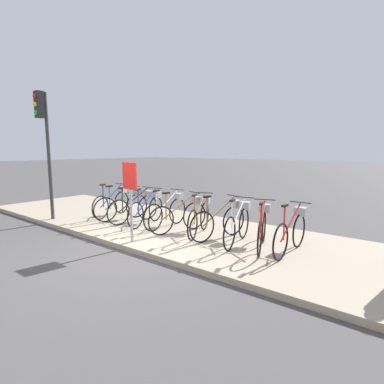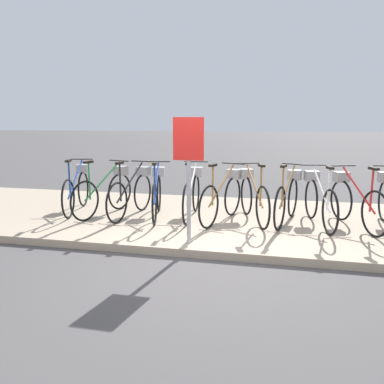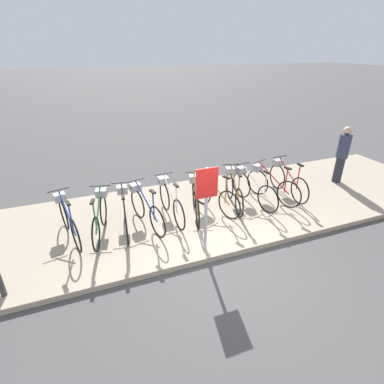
% 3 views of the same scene
% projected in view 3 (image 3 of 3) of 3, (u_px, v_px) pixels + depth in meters
% --- Properties ---
extents(ground_plane, '(120.00, 120.00, 0.00)m').
position_uv_depth(ground_plane, '(223.00, 259.00, 6.15)').
color(ground_plane, '#423F3F').
extents(sidewalk, '(15.36, 3.74, 0.12)m').
position_uv_depth(sidewalk, '(191.00, 214.00, 7.69)').
color(sidewalk, gray).
rests_on(sidewalk, ground_plane).
extents(parked_bicycle_0, '(0.56, 1.71, 1.07)m').
position_uv_depth(parked_bicycle_0, '(68.00, 219.00, 6.47)').
color(parked_bicycle_0, black).
rests_on(parked_bicycle_0, sidewalk).
extents(parked_bicycle_1, '(0.58, 1.70, 1.07)m').
position_uv_depth(parked_bicycle_1, '(100.00, 216.00, 6.59)').
color(parked_bicycle_1, black).
rests_on(parked_bicycle_1, sidewalk).
extents(parked_bicycle_2, '(0.46, 1.74, 1.07)m').
position_uv_depth(parked_bicycle_2, '(125.00, 211.00, 6.76)').
color(parked_bicycle_2, black).
rests_on(parked_bicycle_2, sidewalk).
extents(parked_bicycle_3, '(0.55, 1.71, 1.07)m').
position_uv_depth(parked_bicycle_3, '(145.00, 207.00, 6.93)').
color(parked_bicycle_3, black).
rests_on(parked_bicycle_3, sidewalk).
extents(parked_bicycle_4, '(0.46, 1.75, 1.07)m').
position_uv_depth(parked_bicycle_4, '(170.00, 200.00, 7.25)').
color(parked_bicycle_4, black).
rests_on(parked_bicycle_4, sidewalk).
extents(parked_bicycle_5, '(0.64, 1.68, 1.07)m').
position_uv_depth(parked_bicycle_5, '(195.00, 199.00, 7.32)').
color(parked_bicycle_5, black).
rests_on(parked_bicycle_5, sidewalk).
extents(parked_bicycle_6, '(0.70, 1.66, 1.07)m').
position_uv_depth(parked_bicycle_6, '(212.00, 193.00, 7.59)').
color(parked_bicycle_6, black).
rests_on(parked_bicycle_6, sidewalk).
extents(parked_bicycle_7, '(0.58, 1.70, 1.07)m').
position_uv_depth(parked_bicycle_7, '(234.00, 189.00, 7.80)').
color(parked_bicycle_7, black).
rests_on(parked_bicycle_7, sidewalk).
extents(parked_bicycle_8, '(0.51, 1.72, 1.07)m').
position_uv_depth(parked_bicycle_8, '(252.00, 187.00, 7.90)').
color(parked_bicycle_8, black).
rests_on(parked_bicycle_8, sidewalk).
extents(parked_bicycle_9, '(0.71, 1.65, 1.07)m').
position_uv_depth(parked_bicycle_9, '(270.00, 184.00, 8.10)').
color(parked_bicycle_9, black).
rests_on(parked_bicycle_9, sidewalk).
extents(parked_bicycle_10, '(0.46, 1.75, 1.07)m').
position_uv_depth(parked_bicycle_10, '(286.00, 179.00, 8.38)').
color(parked_bicycle_10, black).
rests_on(parked_bicycle_10, sidewalk).
extents(pedestrian, '(0.34, 0.34, 1.73)m').
position_uv_depth(pedestrian, '(342.00, 154.00, 8.97)').
color(pedestrian, '#23232D').
rests_on(pedestrian, sidewalk).
extents(sign_post, '(0.44, 0.07, 1.83)m').
position_uv_depth(sign_post, '(207.00, 196.00, 5.70)').
color(sign_post, '#99999E').
rests_on(sign_post, sidewalk).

